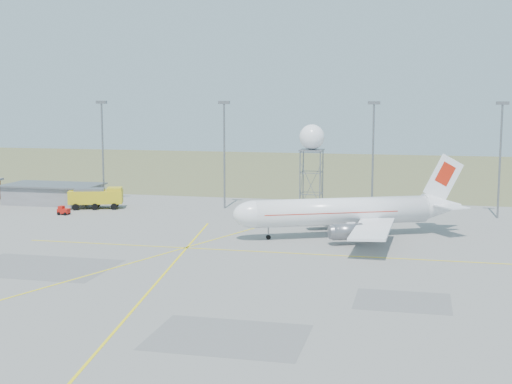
% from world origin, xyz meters
% --- Properties ---
extents(ground, '(400.00, 400.00, 0.00)m').
position_xyz_m(ground, '(0.00, 0.00, 0.00)').
color(ground, gray).
rests_on(ground, ground).
extents(grass_strip, '(400.00, 120.00, 0.03)m').
position_xyz_m(grass_strip, '(0.00, 140.00, 0.01)').
color(grass_strip, '#4D5B32').
rests_on(grass_strip, ground).
extents(building_grey, '(19.00, 10.00, 3.90)m').
position_xyz_m(building_grey, '(-45.00, 64.00, 1.97)').
color(building_grey, gray).
rests_on(building_grey, ground).
extents(mast_a, '(2.20, 0.50, 20.50)m').
position_xyz_m(mast_a, '(-35.00, 66.00, 12.07)').
color(mast_a, slate).
rests_on(mast_a, ground).
extents(mast_b, '(2.20, 0.50, 20.50)m').
position_xyz_m(mast_b, '(-10.00, 66.00, 12.07)').
color(mast_b, slate).
rests_on(mast_b, ground).
extents(mast_c, '(2.20, 0.50, 20.50)m').
position_xyz_m(mast_c, '(18.00, 66.00, 12.07)').
color(mast_c, slate).
rests_on(mast_c, ground).
extents(mast_d, '(2.20, 0.50, 20.50)m').
position_xyz_m(mast_d, '(40.00, 66.00, 12.07)').
color(mast_d, slate).
rests_on(mast_d, ground).
extents(airliner_main, '(35.02, 32.64, 12.52)m').
position_xyz_m(airliner_main, '(15.45, 43.39, 3.84)').
color(airliner_main, white).
rests_on(airliner_main, ground).
extents(radar_tower, '(4.53, 4.53, 16.38)m').
position_xyz_m(radar_tower, '(7.31, 62.48, 9.19)').
color(radar_tower, slate).
rests_on(radar_tower, ground).
extents(fire_truck, '(10.65, 6.48, 4.04)m').
position_xyz_m(fire_truck, '(-33.63, 60.09, 1.94)').
color(fire_truck, gold).
rests_on(fire_truck, ground).
extents(baggage_tug, '(2.12, 1.73, 1.59)m').
position_xyz_m(baggage_tug, '(-36.54, 52.12, 0.60)').
color(baggage_tug, '#B0130C').
rests_on(baggage_tug, ground).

